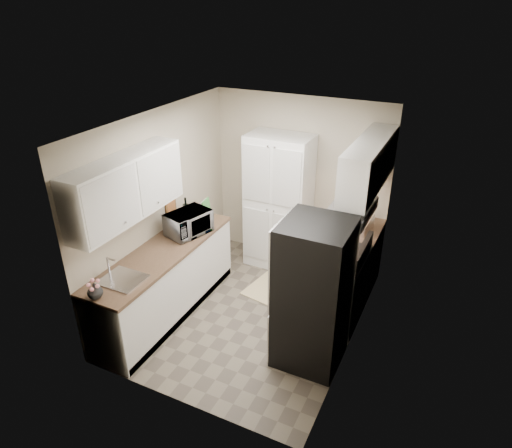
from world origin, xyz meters
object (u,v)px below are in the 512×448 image
(pantry_cabinet, at_px, (279,203))
(refrigerator, at_px, (313,295))
(toaster_oven, at_px, (359,223))
(wine_bottle, at_px, (186,211))
(microwave, at_px, (188,223))
(electric_range, at_px, (335,285))

(pantry_cabinet, relative_size, refrigerator, 1.18)
(toaster_oven, bearing_deg, pantry_cabinet, 179.22)
(wine_bottle, bearing_deg, pantry_cabinet, 46.11)
(refrigerator, xyz_separation_m, microwave, (-1.87, 0.48, 0.22))
(pantry_cabinet, bearing_deg, refrigerator, -56.54)
(refrigerator, bearing_deg, microwave, 165.48)
(pantry_cabinet, bearing_deg, electric_range, -38.22)
(pantry_cabinet, height_order, microwave, pantry_cabinet)
(microwave, relative_size, toaster_oven, 1.57)
(electric_range, height_order, refrigerator, refrigerator)
(electric_range, distance_m, refrigerator, 0.88)
(refrigerator, bearing_deg, pantry_cabinet, 123.46)
(pantry_cabinet, bearing_deg, microwave, -120.57)
(microwave, height_order, wine_bottle, wine_bottle)
(pantry_cabinet, distance_m, refrigerator, 2.07)
(pantry_cabinet, xyz_separation_m, refrigerator, (1.14, -1.73, -0.15))
(refrigerator, height_order, toaster_oven, refrigerator)
(pantry_cabinet, bearing_deg, wine_bottle, -133.89)
(refrigerator, bearing_deg, toaster_oven, 86.55)
(pantry_cabinet, height_order, toaster_oven, pantry_cabinet)
(refrigerator, relative_size, microwave, 3.09)
(wine_bottle, bearing_deg, refrigerator, -19.77)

